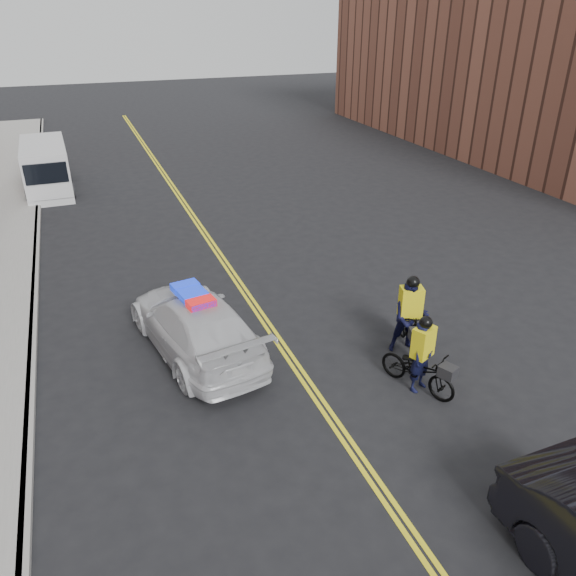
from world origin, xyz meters
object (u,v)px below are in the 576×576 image
at_px(police_cruiser, 195,324).
at_px(cyclist_near, 421,364).
at_px(cyclist_far, 409,322).
at_px(cargo_van, 46,169).

bearing_deg(police_cruiser, cyclist_near, 132.39).
xyz_separation_m(cyclist_near, cyclist_far, (0.59, 1.49, 0.16)).
distance_m(police_cruiser, cargo_van, 16.18).
bearing_deg(cargo_van, cyclist_near, -69.22).
bearing_deg(cyclist_near, police_cruiser, 117.73).
bearing_deg(cargo_van, cyclist_far, -65.97).
height_order(cargo_van, cyclist_near, cargo_van).
bearing_deg(cargo_van, police_cruiser, -79.13).
bearing_deg(cyclist_near, cargo_van, 87.52).
bearing_deg(police_cruiser, cargo_van, -87.74).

